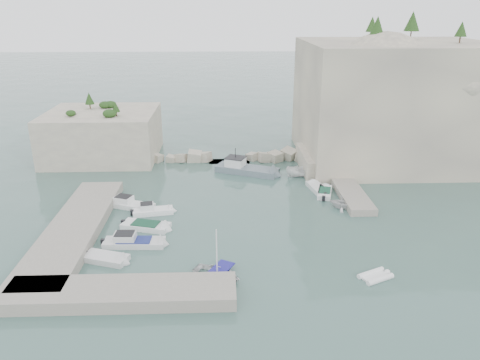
{
  "coord_description": "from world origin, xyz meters",
  "views": [
    {
      "loc": [
        -1.83,
        -44.06,
        21.72
      ],
      "look_at": [
        0.0,
        6.0,
        3.0
      ],
      "focal_mm": 35.0,
      "sensor_mm": 36.0,
      "label": 1
    }
  ],
  "objects_px": {
    "motorboat_e": "(106,261)",
    "tender_east_a": "(342,208)",
    "rowboat": "(217,277)",
    "tender_east_c": "(318,191)",
    "motorboat_b": "(153,214)",
    "motorboat_d": "(135,245)",
    "tender_east_b": "(325,194)",
    "tender_east_d": "(302,176)",
    "inflatable_dinghy": "(375,278)",
    "motorboat_a": "(131,207)",
    "motorboat_c": "(146,228)",
    "work_boat": "(247,173)"
  },
  "relations": [
    {
      "from": "motorboat_d",
      "to": "inflatable_dinghy",
      "type": "relative_size",
      "value": 2.16
    },
    {
      "from": "tender_east_a",
      "to": "tender_east_b",
      "type": "height_order",
      "value": "tender_east_a"
    },
    {
      "from": "motorboat_c",
      "to": "motorboat_b",
      "type": "bearing_deg",
      "value": 102.08
    },
    {
      "from": "inflatable_dinghy",
      "to": "motorboat_a",
      "type": "bearing_deg",
      "value": 120.52
    },
    {
      "from": "inflatable_dinghy",
      "to": "tender_east_a",
      "type": "height_order",
      "value": "tender_east_a"
    },
    {
      "from": "motorboat_e",
      "to": "tender_east_d",
      "type": "relative_size",
      "value": 0.98
    },
    {
      "from": "tender_east_b",
      "to": "tender_east_c",
      "type": "relative_size",
      "value": 0.92
    },
    {
      "from": "motorboat_e",
      "to": "tender_east_c",
      "type": "xyz_separation_m",
      "value": [
        22.53,
        16.37,
        0.0
      ]
    },
    {
      "from": "tender_east_a",
      "to": "rowboat",
      "type": "bearing_deg",
      "value": 159.62
    },
    {
      "from": "rowboat",
      "to": "motorboat_a",
      "type": "bearing_deg",
      "value": 62.97
    },
    {
      "from": "motorboat_b",
      "to": "tender_east_d",
      "type": "relative_size",
      "value": 1.06
    },
    {
      "from": "motorboat_e",
      "to": "inflatable_dinghy",
      "type": "relative_size",
      "value": 1.51
    },
    {
      "from": "motorboat_a",
      "to": "tender_east_a",
      "type": "bearing_deg",
      "value": 18.86
    },
    {
      "from": "motorboat_a",
      "to": "inflatable_dinghy",
      "type": "relative_size",
      "value": 2.06
    },
    {
      "from": "motorboat_b",
      "to": "motorboat_e",
      "type": "height_order",
      "value": "motorboat_b"
    },
    {
      "from": "motorboat_c",
      "to": "inflatable_dinghy",
      "type": "xyz_separation_m",
      "value": [
        20.92,
        -10.25,
        0.0
      ]
    },
    {
      "from": "tender_east_c",
      "to": "rowboat",
      "type": "bearing_deg",
      "value": 136.16
    },
    {
      "from": "rowboat",
      "to": "motorboat_c",
      "type": "bearing_deg",
      "value": 67.16
    },
    {
      "from": "tender_east_b",
      "to": "motorboat_c",
      "type": "bearing_deg",
      "value": 128.22
    },
    {
      "from": "motorboat_b",
      "to": "rowboat",
      "type": "relative_size",
      "value": 1.12
    },
    {
      "from": "motorboat_b",
      "to": "inflatable_dinghy",
      "type": "bearing_deg",
      "value": -43.96
    },
    {
      "from": "motorboat_d",
      "to": "work_boat",
      "type": "bearing_deg",
      "value": 62.01
    },
    {
      "from": "tender_east_d",
      "to": "tender_east_b",
      "type": "bearing_deg",
      "value": -171.68
    },
    {
      "from": "motorboat_a",
      "to": "motorboat_b",
      "type": "distance_m",
      "value": 3.36
    },
    {
      "from": "motorboat_b",
      "to": "rowboat",
      "type": "xyz_separation_m",
      "value": [
        7.25,
        -13.27,
        0.0
      ]
    },
    {
      "from": "motorboat_b",
      "to": "tender_east_d",
      "type": "height_order",
      "value": "tender_east_d"
    },
    {
      "from": "motorboat_d",
      "to": "motorboat_c",
      "type": "bearing_deg",
      "value": 83.73
    },
    {
      "from": "motorboat_a",
      "to": "tender_east_b",
      "type": "relative_size",
      "value": 1.35
    },
    {
      "from": "motorboat_e",
      "to": "motorboat_c",
      "type": "bearing_deg",
      "value": 86.93
    },
    {
      "from": "motorboat_c",
      "to": "motorboat_e",
      "type": "distance_m",
      "value": 7.04
    },
    {
      "from": "tender_east_b",
      "to": "motorboat_d",
      "type": "bearing_deg",
      "value": 135.68
    },
    {
      "from": "tender_east_d",
      "to": "work_boat",
      "type": "height_order",
      "value": "work_boat"
    },
    {
      "from": "motorboat_e",
      "to": "tender_east_a",
      "type": "xyz_separation_m",
      "value": [
        24.31,
        10.91,
        0.0
      ]
    },
    {
      "from": "motorboat_e",
      "to": "inflatable_dinghy",
      "type": "xyz_separation_m",
      "value": [
        23.57,
        -3.72,
        0.0
      ]
    },
    {
      "from": "motorboat_c",
      "to": "tender_east_a",
      "type": "distance_m",
      "value": 22.1
    },
    {
      "from": "tender_east_a",
      "to": "tender_east_b",
      "type": "distance_m",
      "value": 4.32
    },
    {
      "from": "rowboat",
      "to": "tender_east_c",
      "type": "distance_m",
      "value": 23.07
    },
    {
      "from": "tender_east_a",
      "to": "tender_east_c",
      "type": "xyz_separation_m",
      "value": [
        -1.78,
        5.46,
        0.0
      ]
    },
    {
      "from": "motorboat_d",
      "to": "inflatable_dinghy",
      "type": "bearing_deg",
      "value": -14.78
    },
    {
      "from": "motorboat_d",
      "to": "rowboat",
      "type": "distance_m",
      "value": 10.01
    },
    {
      "from": "motorboat_a",
      "to": "motorboat_e",
      "type": "xyz_separation_m",
      "value": [
        -0.06,
        -12.0,
        0.0
      ]
    },
    {
      "from": "rowboat",
      "to": "inflatable_dinghy",
      "type": "relative_size",
      "value": 1.46
    },
    {
      "from": "motorboat_b",
      "to": "tender_east_c",
      "type": "height_order",
      "value": "motorboat_b"
    },
    {
      "from": "motorboat_c",
      "to": "motorboat_e",
      "type": "relative_size",
      "value": 1.21
    },
    {
      "from": "motorboat_a",
      "to": "motorboat_e",
      "type": "bearing_deg",
      "value": -68.83
    },
    {
      "from": "motorboat_a",
      "to": "motorboat_d",
      "type": "xyz_separation_m",
      "value": [
        2.04,
        -9.13,
        0.0
      ]
    },
    {
      "from": "motorboat_c",
      "to": "tender_east_b",
      "type": "distance_m",
      "value": 22.21
    },
    {
      "from": "motorboat_a",
      "to": "tender_east_c",
      "type": "height_order",
      "value": "motorboat_a"
    },
    {
      "from": "motorboat_a",
      "to": "rowboat",
      "type": "xyz_separation_m",
      "value": [
        10.07,
        -15.09,
        0.0
      ]
    },
    {
      "from": "rowboat",
      "to": "tender_east_a",
      "type": "bearing_deg",
      "value": -16.11
    }
  ]
}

